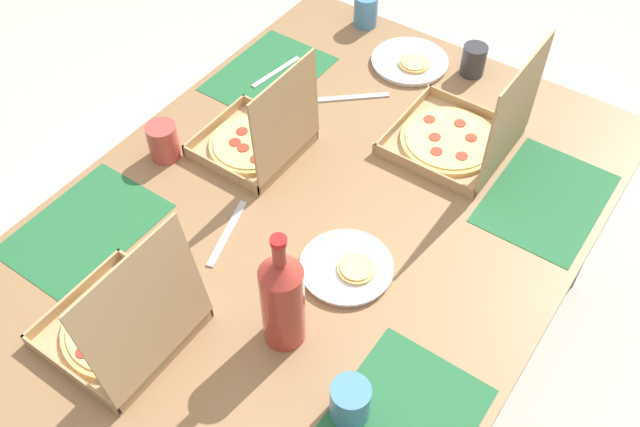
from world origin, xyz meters
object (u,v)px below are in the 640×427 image
Objects in this scene: pizza_box_corner_right at (463,135)px; cup_clear_right at (163,141)px; cup_dark at (350,402)px; cup_spare at (474,60)px; plate_near_right at (410,62)px; pizza_box_center at (125,325)px; plate_far_right at (347,268)px; soda_bottle at (283,299)px; cup_clear_left at (366,11)px; pizza_box_edge_far at (259,139)px.

pizza_box_corner_right is 3.31× the size of cup_clear_right.
cup_dark reaches higher than cup_spare.
pizza_box_corner_right reaches higher than plate_near_right.
pizza_box_center is 1.45× the size of plate_far_right.
plate_near_right is 0.71× the size of soda_bottle.
cup_clear_left is at bearing -170.67° from pizza_box_center.
pizza_box_center is at bearing -75.45° from cup_dark.
pizza_box_center reaches higher than plate_near_right.
pizza_box_corner_right reaches higher than pizza_box_center.
cup_dark is (0.33, 0.79, -0.00)m from cup_clear_right.
pizza_box_center is 1.36× the size of plate_near_right.
pizza_box_corner_right is 0.78m from cup_clear_right.
soda_bottle is 3.22× the size of cup_clear_left.
plate_near_right is 2.30× the size of cup_clear_left.
cup_clear_left is (-1.06, -0.47, -0.08)m from soda_bottle.
pizza_box_center is 3.38× the size of cup_spare.
pizza_box_corner_right is at bearing 50.64° from plate_near_right.
cup_clear_left is 0.99× the size of cup_clear_right.
pizza_box_corner_right is at bearing 126.10° from pizza_box_edge_far.
soda_bottle is 1.04m from cup_spare.
pizza_box_corner_right is at bearing 161.38° from pizza_box_center.
cup_clear_right is at bearing -7.73° from cup_clear_left.
cup_clear_right is at bearing -93.87° from plate_far_right.
plate_far_right is 0.79m from plate_near_right.
soda_bottle is 3.48× the size of cup_spare.
cup_spare is (-1.03, -0.08, -0.09)m from soda_bottle.
cup_clear_left is (-1.26, -0.21, 0.00)m from pizza_box_center.
pizza_box_edge_far is at bearing -168.58° from pizza_box_center.
pizza_box_center reaches higher than cup_spare.
cup_clear_left is (-0.34, -0.52, -0.00)m from pizza_box_corner_right.
pizza_box_center is (0.60, 0.12, 0.00)m from pizza_box_edge_far.
cup_spare is at bearing -158.26° from pizza_box_corner_right.
soda_bottle is at bearing 14.57° from plate_near_right.
pizza_box_center reaches higher than plate_far_right.
pizza_box_center is 0.97× the size of soda_bottle.
plate_far_right is 2.31× the size of cup_dark.
cup_clear_left is 1.07× the size of cup_dark.
cup_clear_right is (0.15, -0.19, 0.00)m from pizza_box_edge_far.
plate_far_right is 0.25m from soda_bottle.
pizza_box_center is 3.10× the size of cup_clear_right.
pizza_box_corner_right reaches higher than plate_far_right.
plate_near_right is 0.19m from cup_spare.
cup_clear_left is (-0.65, -0.08, 0.00)m from pizza_box_edge_far.
pizza_box_center reaches higher than cup_clear_right.
cup_dark is (1.13, 0.68, -0.00)m from cup_clear_left.
plate_near_right is at bearing 179.19° from pizza_box_center.
cup_spare is at bearing 111.85° from plate_near_right.
pizza_box_center is 0.55m from cup_clear_right.
plate_near_right is 1.00m from soda_bottle.
pizza_box_corner_right reaches higher than cup_spare.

